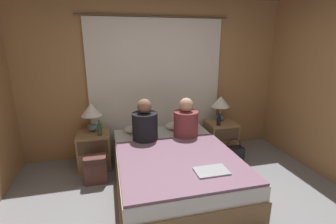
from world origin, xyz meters
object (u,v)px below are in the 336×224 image
(pillow_left, at_px, (140,128))
(person_left_in_bed, at_px, (145,124))
(pillow_right, at_px, (180,125))
(handbag_on_floor, at_px, (233,154))
(laptop_on_bed, at_px, (211,171))
(backpack_on_floor, at_px, (96,168))
(beer_bottle_on_left_stand, at_px, (100,129))
(bed, at_px, (174,168))
(lamp_left, at_px, (91,112))
(nightstand_right, at_px, (220,137))
(beer_bottle_on_right_stand, at_px, (219,121))
(nightstand_left, at_px, (94,150))
(lamp_right, at_px, (221,104))
(person_right_in_bed, at_px, (186,122))

(pillow_left, bearing_deg, person_left_in_bed, -85.72)
(pillow_right, distance_m, handbag_on_floor, 0.96)
(laptop_on_bed, xyz_separation_m, backpack_on_floor, (-1.25, 0.93, -0.29))
(beer_bottle_on_left_stand, bearing_deg, handbag_on_floor, -7.07)
(bed, bearing_deg, pillow_right, 68.19)
(beer_bottle_on_left_stand, bearing_deg, laptop_on_bed, -46.97)
(bed, bearing_deg, lamp_left, 141.59)
(nightstand_right, height_order, beer_bottle_on_right_stand, beer_bottle_on_right_stand)
(pillow_left, relative_size, pillow_right, 1.00)
(laptop_on_bed, bearing_deg, backpack_on_floor, 143.45)
(pillow_left, height_order, handbag_on_floor, pillow_left)
(nightstand_left, xyz_separation_m, laptop_on_bed, (1.27, -1.38, 0.23))
(pillow_right, bearing_deg, bed, -111.81)
(pillow_left, distance_m, beer_bottle_on_left_stand, 0.64)
(handbag_on_floor, bearing_deg, backpack_on_floor, -177.81)
(person_left_in_bed, bearing_deg, nightstand_left, 157.85)
(beer_bottle_on_right_stand, bearing_deg, nightstand_right, 48.58)
(pillow_right, relative_size, laptop_on_bed, 1.36)
(nightstand_right, height_order, pillow_left, pillow_left)
(lamp_left, bearing_deg, nightstand_right, -1.94)
(nightstand_right, relative_size, beer_bottle_on_right_stand, 2.72)
(pillow_right, xyz_separation_m, beer_bottle_on_right_stand, (0.59, -0.20, 0.09))
(nightstand_left, bearing_deg, lamp_right, 1.94)
(nightstand_left, xyz_separation_m, pillow_left, (0.70, 0.07, 0.25))
(nightstand_right, xyz_separation_m, pillow_right, (-0.70, 0.07, 0.25))
(laptop_on_bed, xyz_separation_m, handbag_on_floor, (0.83, 1.00, -0.38))
(handbag_on_floor, bearing_deg, bed, -160.97)
(backpack_on_floor, height_order, handbag_on_floor, handbag_on_floor)
(bed, distance_m, beer_bottle_on_left_stand, 1.19)
(laptop_on_bed, bearing_deg, beer_bottle_on_right_stand, 61.77)
(nightstand_right, bearing_deg, pillow_right, 174.38)
(pillow_right, height_order, person_right_in_bed, person_right_in_bed)
(nightstand_right, bearing_deg, lamp_left, 178.06)
(pillow_right, xyz_separation_m, person_left_in_bed, (-0.63, -0.37, 0.19))
(nightstand_right, relative_size, lamp_left, 1.27)
(lamp_left, xyz_separation_m, laptop_on_bed, (1.27, -1.45, -0.34))
(nightstand_right, distance_m, person_left_in_bed, 1.43)
(person_right_in_bed, height_order, laptop_on_bed, person_right_in_bed)
(nightstand_right, bearing_deg, person_left_in_bed, -167.38)
(beer_bottle_on_right_stand, distance_m, handbag_on_floor, 0.57)
(pillow_right, bearing_deg, beer_bottle_on_right_stand, -18.46)
(beer_bottle_on_left_stand, relative_size, laptop_on_bed, 0.65)
(person_right_in_bed, bearing_deg, backpack_on_floor, -173.11)
(pillow_left, xyz_separation_m, laptop_on_bed, (0.57, -1.45, -0.02))
(pillow_right, relative_size, backpack_on_floor, 1.26)
(backpack_on_floor, bearing_deg, nightstand_left, 93.32)
(bed, relative_size, beer_bottle_on_left_stand, 8.74)
(nightstand_right, relative_size, lamp_right, 1.27)
(laptop_on_bed, bearing_deg, lamp_left, 131.30)
(person_right_in_bed, relative_size, handbag_on_floor, 1.49)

